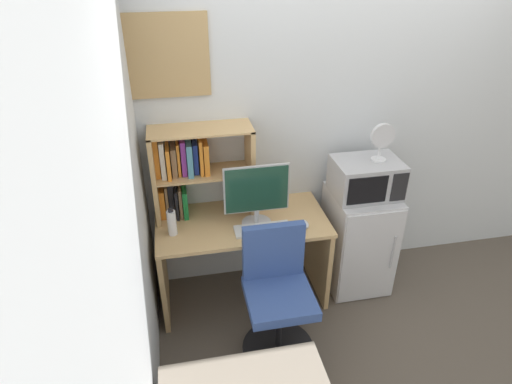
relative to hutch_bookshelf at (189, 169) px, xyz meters
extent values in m
cube|color=silver|center=(1.67, 0.15, 0.19)|extent=(6.40, 0.04, 2.60)
cube|color=silver|center=(-0.35, -1.47, 0.19)|extent=(0.04, 4.40, 2.60)
cube|color=tan|center=(0.35, -0.19, -0.38)|extent=(1.27, 0.63, 0.03)
cube|color=tan|center=(-0.27, -0.19, -0.75)|extent=(0.04, 0.57, 0.71)
cube|color=tan|center=(0.96, -0.19, -0.75)|extent=(0.04, 0.57, 0.71)
cube|color=tan|center=(-0.25, -0.02, -0.03)|extent=(0.03, 0.28, 0.68)
cube|color=tan|center=(0.44, -0.02, -0.03)|extent=(0.03, 0.28, 0.68)
cube|color=tan|center=(0.10, -0.02, 0.30)|extent=(0.73, 0.28, 0.01)
cube|color=tan|center=(0.10, -0.02, -0.03)|extent=(0.66, 0.28, 0.01)
cube|color=orange|center=(-0.21, 0.02, -0.25)|extent=(0.04, 0.17, 0.23)
cube|color=brown|center=(-0.18, 0.02, -0.23)|extent=(0.02, 0.18, 0.26)
cube|color=black|center=(-0.15, 0.02, -0.23)|extent=(0.04, 0.16, 0.27)
cube|color=black|center=(-0.11, 0.01, -0.25)|extent=(0.02, 0.22, 0.24)
cube|color=brown|center=(-0.08, 0.01, -0.25)|extent=(0.02, 0.20, 0.24)
cube|color=#197233|center=(-0.05, 0.00, -0.25)|extent=(0.03, 0.22, 0.22)
cube|color=orange|center=(-0.22, 0.02, 0.12)|extent=(0.03, 0.17, 0.28)
cube|color=silver|center=(-0.18, 0.01, 0.11)|extent=(0.03, 0.21, 0.27)
cube|color=orange|center=(-0.14, 0.00, 0.09)|extent=(0.03, 0.24, 0.23)
cube|color=brown|center=(-0.10, 0.01, 0.08)|extent=(0.04, 0.19, 0.22)
cube|color=orange|center=(-0.07, 0.02, 0.10)|extent=(0.02, 0.17, 0.24)
cube|color=purple|center=(-0.03, 0.02, 0.10)|extent=(0.03, 0.17, 0.26)
cube|color=teal|center=(0.01, 0.00, 0.10)|extent=(0.04, 0.22, 0.24)
cube|color=navy|center=(0.05, 0.02, 0.09)|extent=(0.03, 0.16, 0.23)
cube|color=orange|center=(0.09, 0.01, 0.11)|extent=(0.02, 0.20, 0.26)
cube|color=orange|center=(0.13, 0.01, 0.09)|extent=(0.04, 0.21, 0.23)
cylinder|color=#B7B7BC|center=(0.45, -0.25, -0.36)|extent=(0.22, 0.22, 0.02)
cylinder|color=#B7B7BC|center=(0.45, -0.25, -0.30)|extent=(0.04, 0.04, 0.11)
cube|color=#B7B7BC|center=(0.45, -0.25, -0.08)|extent=(0.47, 0.01, 0.36)
cube|color=#193D2D|center=(0.45, -0.25, -0.08)|extent=(0.44, 0.02, 0.34)
cube|color=silver|center=(0.47, -0.34, -0.36)|extent=(0.40, 0.15, 0.02)
ellipsoid|color=silver|center=(0.78, -0.35, -0.35)|extent=(0.05, 0.10, 0.04)
cylinder|color=silver|center=(-0.16, -0.26, -0.27)|extent=(0.06, 0.06, 0.19)
cylinder|color=black|center=(-0.16, -0.26, -0.17)|extent=(0.04, 0.04, 0.02)
cube|color=silver|center=(1.30, -0.17, -0.68)|extent=(0.48, 0.51, 0.85)
cube|color=silver|center=(1.30, -0.43, -0.68)|extent=(0.46, 0.01, 0.82)
cylinder|color=#B2B2B7|center=(1.47, -0.44, -0.64)|extent=(0.01, 0.01, 0.30)
cube|color=#ADADB2|center=(1.30, -0.17, -0.12)|extent=(0.49, 0.36, 0.28)
cube|color=black|center=(1.23, -0.35, -0.12)|extent=(0.30, 0.01, 0.21)
cube|color=black|center=(1.48, -0.35, -0.12)|extent=(0.12, 0.01, 0.22)
cylinder|color=silver|center=(1.38, -0.17, 0.03)|extent=(0.11, 0.11, 0.01)
cylinder|color=silver|center=(1.38, -0.17, 0.08)|extent=(0.02, 0.02, 0.10)
cylinder|color=silver|center=(1.38, -0.18, 0.22)|extent=(0.18, 0.03, 0.18)
cylinder|color=black|center=(0.50, -0.78, -1.09)|extent=(0.50, 0.50, 0.04)
cylinder|color=black|center=(0.50, -0.78, -0.86)|extent=(0.04, 0.04, 0.46)
cube|color=#334C8C|center=(0.50, -0.78, -0.61)|extent=(0.44, 0.44, 0.07)
cube|color=#334C8C|center=(0.50, -0.59, -0.37)|extent=(0.42, 0.06, 0.41)
cube|color=tan|center=(-0.20, 0.12, 0.78)|extent=(0.79, 0.02, 0.54)
camera|label=1|loc=(-0.08, -2.86, 1.43)|focal=30.77mm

